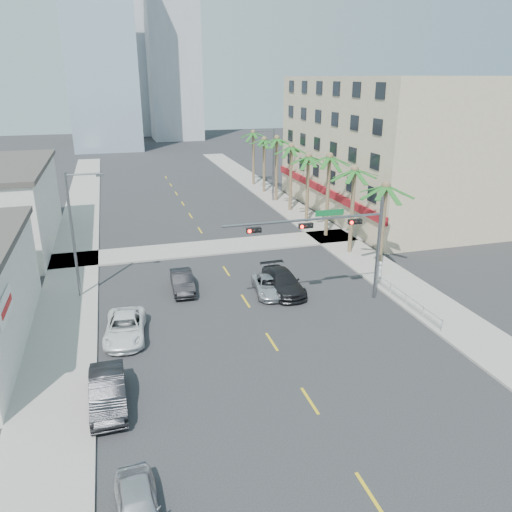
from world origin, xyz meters
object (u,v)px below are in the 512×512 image
Objects in this scene: car_lane_right at (283,282)px; car_lane_left at (182,282)px; car_parked_mid at (108,392)px; pedestrian at (379,273)px; car_parked_near at (138,507)px; car_parked_far at (125,327)px; traffic_signal_mast at (337,234)px; car_lane_center at (269,286)px.

car_lane_left is at bearing 161.08° from car_lane_right.
pedestrian is at bearing 24.92° from car_parked_mid.
car_parked_far is (0.15, 13.77, 0.04)m from car_parked_near.
traffic_signal_mast reaches higher than car_parked_far.
car_lane_center is at bearing -179.82° from car_lane_right.
car_parked_near is 0.72× the size of car_lane_right.
traffic_signal_mast is 6.30m from pedestrian.
car_lane_center is at bearing 41.90° from car_parked_mid.
car_parked_near is at bearing -84.68° from car_parked_far.
car_parked_far is at bearing 0.75° from pedestrian.
car_lane_right reaches higher than car_parked_near.
traffic_signal_mast reaches higher than car_lane_right.
car_parked_near is 2.07× the size of pedestrian.
car_lane_left reaches higher than car_parked_near.
pedestrian is (4.52, 1.84, -3.99)m from traffic_signal_mast.
car_parked_far is at bearing -175.99° from traffic_signal_mast.
car_lane_center is 0.83× the size of car_lane_right.
car_lane_right is (1.07, 0.03, 0.16)m from car_lane_center.
car_lane_left is (4.50, 19.89, 0.06)m from car_parked_near.
traffic_signal_mast reaches higher than car_parked_near.
traffic_signal_mast is 2.23× the size of car_parked_far.
car_lane_left is at bearing 152.29° from traffic_signal_mast.
pedestrian reaches higher than car_lane_right.
car_lane_center is at bearing 56.86° from car_parked_near.
car_lane_right is (11.40, 3.89, 0.08)m from car_parked_far.
car_parked_near is at bearing -124.52° from car_lane_right.
car_parked_mid is at bearing -110.65° from car_lane_left.
car_parked_mid is at bearing -93.23° from car_parked_far.
car_lane_right is 2.89× the size of pedestrian.
car_lane_center is at bearing -14.95° from pedestrian.
car_parked_mid is at bearing -130.52° from car_lane_center.
car_lane_center is 2.39× the size of pedestrian.
car_lane_right is (12.46, 10.50, -0.01)m from car_parked_mid.
car_parked_far is at bearing -152.60° from car_lane_center.
car_parked_mid reaches higher than car_lane_right.
car_parked_mid reaches higher than car_parked_far.
pedestrian is at bearing -0.15° from car_lane_center.
car_lane_left is 2.35× the size of pedestrian.
car_parked_far is 1.13× the size of car_lane_center.
car_parked_near is at bearing -134.03° from traffic_signal_mast.
car_parked_mid is at bearing 17.71° from pedestrian.
car_parked_mid is 13.83m from car_lane_left.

